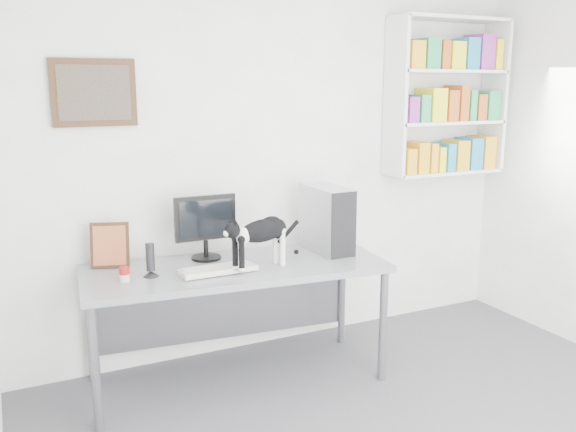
{
  "coord_description": "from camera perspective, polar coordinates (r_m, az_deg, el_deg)",
  "views": [
    {
      "loc": [
        -1.9,
        -2.05,
        1.96
      ],
      "look_at": [
        -0.17,
        1.53,
        1.09
      ],
      "focal_mm": 38.0,
      "sensor_mm": 36.0,
      "label": 1
    }
  ],
  "objects": [
    {
      "name": "room",
      "position": [
        2.86,
        16.57,
        -0.48
      ],
      "size": [
        4.01,
        4.01,
        2.7
      ],
      "color": "#4E4F53",
      "rests_on": "ground"
    },
    {
      "name": "bookshelf",
      "position": [
        5.11,
        14.65,
        10.71
      ],
      "size": [
        1.03,
        0.28,
        1.24
      ],
      "primitive_type": "cube",
      "color": "white",
      "rests_on": "room"
    },
    {
      "name": "wall_art",
      "position": [
        4.06,
        -17.7,
        10.93
      ],
      "size": [
        0.52,
        0.04,
        0.42
      ],
      "primitive_type": "cube",
      "color": "#422915",
      "rests_on": "room"
    },
    {
      "name": "desk",
      "position": [
        4.1,
        -4.8,
        -10.02
      ],
      "size": [
        2.0,
        0.94,
        0.81
      ],
      "primitive_type": "cube",
      "rotation": [
        0.0,
        0.0,
        -0.1
      ],
      "color": "gray",
      "rests_on": "room"
    },
    {
      "name": "monitor",
      "position": [
        4.07,
        -7.74,
        -1.01
      ],
      "size": [
        0.42,
        0.2,
        0.44
      ],
      "primitive_type": "cube",
      "rotation": [
        0.0,
        0.0,
        -0.01
      ],
      "color": "black",
      "rests_on": "desk"
    },
    {
      "name": "keyboard",
      "position": [
        3.83,
        -6.57,
        -5.0
      ],
      "size": [
        0.47,
        0.19,
        0.04
      ],
      "primitive_type": "cube",
      "rotation": [
        0.0,
        0.0,
        0.01
      ],
      "color": "silver",
      "rests_on": "desk"
    },
    {
      "name": "pc_tower",
      "position": [
        4.25,
        3.6,
        -0.27
      ],
      "size": [
        0.21,
        0.46,
        0.46
      ],
      "primitive_type": "cube",
      "rotation": [
        0.0,
        0.0,
        0.02
      ],
      "color": "#BABABF",
      "rests_on": "desk"
    },
    {
      "name": "speaker",
      "position": [
        3.79,
        -12.76,
        -3.97
      ],
      "size": [
        0.11,
        0.11,
        0.22
      ],
      "primitive_type": "cylinder",
      "rotation": [
        0.0,
        0.0,
        -0.2
      ],
      "color": "black",
      "rests_on": "desk"
    },
    {
      "name": "leaning_print",
      "position": [
        4.04,
        -16.34,
        -2.56
      ],
      "size": [
        0.26,
        0.17,
        0.3
      ],
      "primitive_type": "cube",
      "rotation": [
        0.0,
        0.0,
        -0.32
      ],
      "color": "#422915",
      "rests_on": "desk"
    },
    {
      "name": "soup_can",
      "position": [
        3.75,
        -15.06,
        -5.3
      ],
      "size": [
        0.08,
        0.08,
        0.09
      ],
      "primitive_type": "cylinder",
      "rotation": [
        0.0,
        0.0,
        -0.32
      ],
      "color": "#AB0E18",
      "rests_on": "desk"
    },
    {
      "name": "cat",
      "position": [
        3.83,
        -2.55,
        -2.6
      ],
      "size": [
        0.56,
        0.3,
        0.34
      ],
      "primitive_type": null,
      "rotation": [
        0.0,
        0.0,
        0.3
      ],
      "color": "black",
      "rests_on": "desk"
    }
  ]
}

